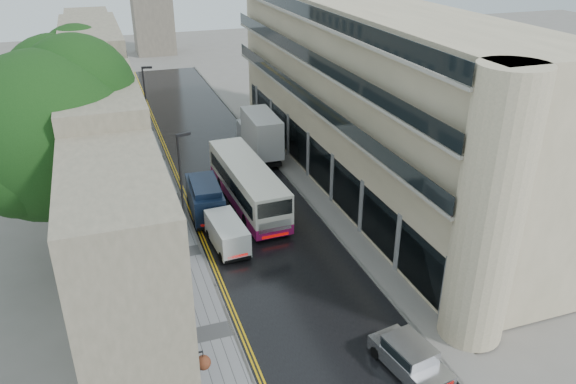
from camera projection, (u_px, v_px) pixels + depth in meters
road at (237, 189)px, 45.05m from camera, size 9.00×85.00×0.02m
left_sidewalk at (163, 199)px, 43.29m from camera, size 2.70×85.00×0.12m
right_sidewalk at (300, 179)px, 46.62m from camera, size 1.80×85.00×0.12m
old_shop_row at (102, 121)px, 41.77m from camera, size 4.50×56.00×12.00m
modern_block at (366, 97)px, 43.77m from camera, size 8.00×40.00×14.00m
tree_near at (52, 164)px, 31.95m from camera, size 10.56×10.56×13.89m
tree_far at (63, 110)px, 43.40m from camera, size 9.24×9.24×12.46m
cream_bus at (245, 207)px, 38.72m from camera, size 3.18×11.99×3.24m
white_lorry at (253, 143)px, 48.54m from camera, size 2.59×8.07×4.21m
white_van at (221, 248)px, 35.04m from camera, size 2.15×4.47×1.97m
navy_van at (195, 211)px, 38.71m from camera, size 2.44×5.51×2.75m
pedestrian at (175, 240)px, 35.95m from camera, size 0.70×0.55×1.68m
lamp_post_near at (182, 195)px, 34.81m from camera, size 0.91×0.35×7.92m
lamp_post_far at (147, 112)px, 49.94m from camera, size 0.92×0.36×7.98m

